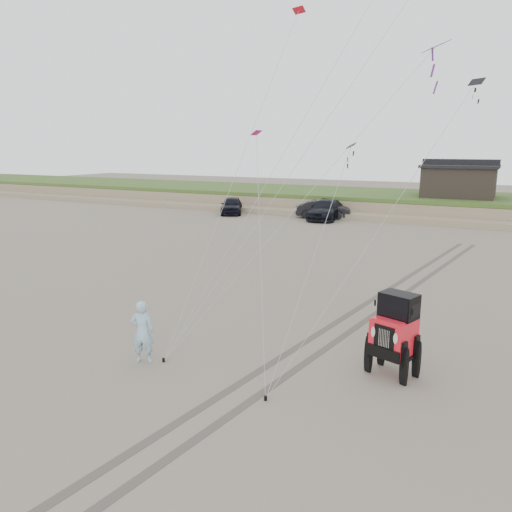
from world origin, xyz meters
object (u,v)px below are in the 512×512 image
Objects in this scene: truck_b at (323,209)px; jeep at (393,343)px; truck_a at (232,205)px; man at (142,332)px; cabin at (459,180)px; truck_c at (326,210)px.

jeep reaches higher than truck_b.
truck_a is 32.93m from man.
truck_b is at bearing -18.30° from truck_a.
jeep reaches higher than truck_a.
jeep is 7.09m from man.
cabin reaches higher than truck_a.
cabin is 38.25m from man.
man is (-6.65, -2.46, 0.01)m from jeep.
truck_c is at bearing -104.73° from man.
truck_b is 0.94× the size of jeep.
man is (14.12, -29.75, 0.14)m from truck_a.
cabin is at bearing -2.94° from truck_a.
cabin reaches higher than jeep.
truck_b is (8.62, 1.19, -0.02)m from truck_a.
truck_a is 0.81× the size of truck_c.
cabin is at bearing -121.41° from man.
truck_b is 30.97m from jeep.
cabin is at bearing -70.34° from truck_b.
truck_c is at bearing 131.26° from jeep.
truck_a is at bearing 145.78° from jeep.
truck_a is (-18.92, -8.13, -2.44)m from cabin.
truck_b is 2.51× the size of man.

